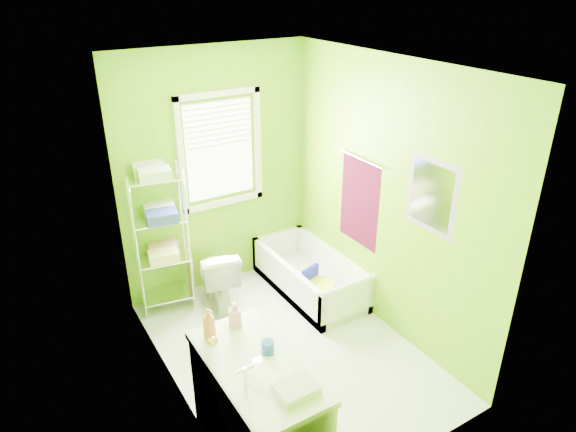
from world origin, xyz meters
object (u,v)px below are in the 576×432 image
bathtub (310,280)px  vanity (258,408)px  wire_shelf_unit (161,224)px  toilet (217,276)px

bathtub → vanity: bearing=-133.4°
bathtub → vanity: vanity is taller
vanity → wire_shelf_unit: wire_shelf_unit is taller
bathtub → vanity: 2.20m
toilet → vanity: 1.96m
toilet → wire_shelf_unit: size_ratio=0.44×
bathtub → toilet: size_ratio=2.04×
bathtub → vanity: (-1.49, -1.58, 0.31)m
toilet → wire_shelf_unit: (-0.45, 0.25, 0.61)m
toilet → vanity: size_ratio=0.61×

